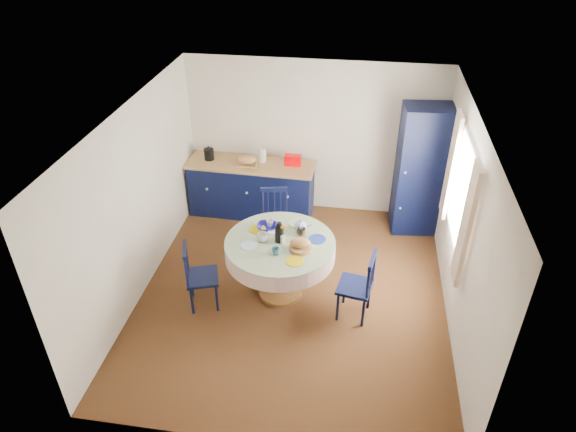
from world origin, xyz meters
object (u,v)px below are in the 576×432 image
(pantry_cabinet, at_px, (421,171))
(chair_left, at_px, (199,276))
(chair_far, at_px, (275,220))
(mug_b, at_px, (276,251))
(dining_table, at_px, (281,250))
(mug_a, at_px, (262,237))
(chair_right, at_px, (358,286))
(cobalt_bowl, at_px, (267,227))
(mug_d, at_px, (270,223))
(mug_c, at_px, (301,232))
(kitchen_counter, at_px, (251,188))

(pantry_cabinet, height_order, chair_left, pantry_cabinet)
(chair_far, bearing_deg, mug_b, -92.28)
(dining_table, distance_m, chair_far, 1.07)
(pantry_cabinet, height_order, mug_a, pantry_cabinet)
(chair_far, height_order, chair_right, chair_far)
(dining_table, height_order, cobalt_bowl, dining_table)
(dining_table, distance_m, mug_d, 0.42)
(mug_a, relative_size, mug_b, 1.41)
(mug_b, height_order, cobalt_bowl, mug_b)
(chair_right, bearing_deg, mug_d, -105.36)
(chair_far, distance_m, mug_b, 1.37)
(chair_right, relative_size, mug_c, 7.90)
(dining_table, xyz_separation_m, chair_left, (-0.99, -0.36, -0.26))
(pantry_cabinet, relative_size, dining_table, 1.45)
(mug_d, bearing_deg, cobalt_bowl, -113.30)
(chair_right, bearing_deg, dining_table, -93.88)
(chair_far, bearing_deg, pantry_cabinet, 9.87)
(mug_c, bearing_deg, mug_a, -156.32)
(chair_far, bearing_deg, mug_d, -97.93)
(dining_table, bearing_deg, mug_b, -93.43)
(dining_table, bearing_deg, mug_d, 120.92)
(kitchen_counter, bearing_deg, chair_left, -92.85)
(chair_right, height_order, mug_a, mug_a)
(kitchen_counter, distance_m, chair_far, 1.07)
(mug_c, height_order, cobalt_bowl, mug_c)
(chair_right, bearing_deg, mug_b, -78.96)
(chair_far, bearing_deg, mug_a, -101.28)
(chair_far, distance_m, chair_right, 1.80)
(cobalt_bowl, bearing_deg, mug_d, 66.70)
(chair_right, relative_size, cobalt_bowl, 3.83)
(mug_d, xyz_separation_m, cobalt_bowl, (-0.03, -0.06, -0.01))
(cobalt_bowl, bearing_deg, chair_right, -23.02)
(chair_right, distance_m, mug_c, 0.98)
(mug_c, bearing_deg, chair_left, -156.10)
(chair_far, distance_m, cobalt_bowl, 0.85)
(mug_a, bearing_deg, chair_far, 91.45)
(mug_a, bearing_deg, mug_b, -49.97)
(mug_a, bearing_deg, cobalt_bowl, 89.17)
(pantry_cabinet, distance_m, chair_right, 2.35)
(kitchen_counter, distance_m, mug_c, 2.07)
(mug_b, bearing_deg, mug_a, 130.03)
(chair_left, height_order, chair_far, chair_far)
(dining_table, relative_size, chair_right, 1.48)
(dining_table, xyz_separation_m, mug_d, (-0.20, 0.33, 0.17))
(dining_table, relative_size, mug_c, 11.67)
(chair_far, bearing_deg, dining_table, -88.74)
(pantry_cabinet, relative_size, cobalt_bowl, 8.19)
(chair_far, bearing_deg, mug_c, -72.12)
(kitchen_counter, distance_m, mug_b, 2.37)
(chair_left, bearing_deg, mug_a, -84.19)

